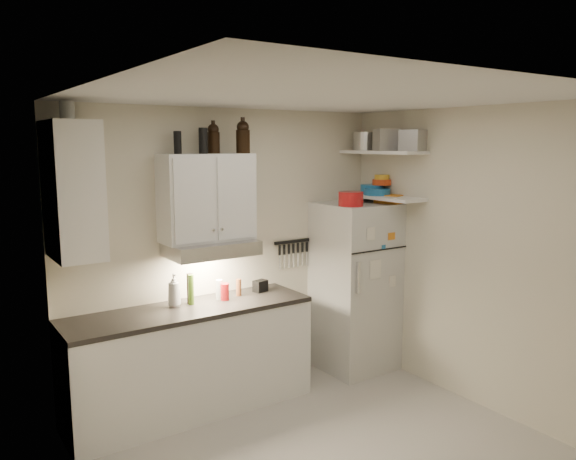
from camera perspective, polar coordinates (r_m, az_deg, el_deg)
floor at (r=4.52m, az=4.08°, el=-21.81°), size 3.20×3.00×0.02m
ceiling at (r=3.90m, az=4.51°, el=13.52°), size 3.20×3.00×0.02m
back_wall at (r=5.25m, az=-6.01°, el=-2.09°), size 3.20×0.02×2.60m
left_wall at (r=3.30m, az=-18.53°, el=-9.10°), size 0.02×3.00×2.60m
right_wall at (r=5.14m, az=18.50°, el=-2.72°), size 0.02×3.00×2.60m
base_cabinet at (r=4.99m, az=-9.84°, el=-13.06°), size 2.10×0.60×0.88m
countertop at (r=4.84m, az=-9.98°, el=-8.00°), size 2.10×0.62×0.04m
upper_cabinet at (r=4.88m, az=-8.25°, el=3.28°), size 0.80×0.33×0.75m
side_cabinet at (r=4.37m, az=-21.03°, el=3.79°), size 0.33×0.55×1.00m
range_hood at (r=4.89m, az=-7.80°, el=-1.86°), size 0.76×0.46×0.12m
fridge at (r=5.76m, az=6.83°, el=-5.70°), size 0.70×0.68×1.70m
shelf_hi at (r=5.61m, az=9.56°, el=7.80°), size 0.30×0.95×0.03m
shelf_lo at (r=5.64m, az=9.44°, el=3.32°), size 0.30×0.95×0.03m
knife_strip at (r=5.58m, az=0.46°, el=-1.17°), size 0.42×0.02×0.03m
dutch_oven at (r=5.33m, az=6.41°, el=3.16°), size 0.30×0.30×0.14m
book_stack at (r=5.66m, az=10.31°, el=3.14°), size 0.27×0.30×0.09m
spice_jar at (r=5.65m, az=7.41°, el=3.22°), size 0.06×0.06×0.09m
stock_pot at (r=5.87m, az=7.89°, el=8.93°), size 0.30×0.30×0.19m
tin_a at (r=5.54m, az=9.95°, el=9.01°), size 0.26×0.25×0.21m
tin_b at (r=5.38m, az=12.56°, el=8.87°), size 0.24×0.24×0.20m
bowl_teal at (r=5.80m, az=8.53°, el=4.11°), size 0.24×0.24×0.09m
bowl_orange at (r=5.75m, az=9.50°, el=4.81°), size 0.19×0.19×0.06m
bowl_yellow at (r=5.75m, az=9.51°, el=5.33°), size 0.15×0.15×0.05m
plates at (r=5.68m, az=9.06°, el=3.85°), size 0.34×0.34×0.07m
growler_a at (r=4.92m, az=-7.59°, el=9.23°), size 0.14×0.14×0.26m
growler_b at (r=4.94m, az=-4.60°, el=9.43°), size 0.15×0.15×0.29m
thermos_a at (r=4.80m, az=-8.61°, el=8.95°), size 0.09×0.09×0.22m
thermos_b at (r=4.78m, az=-11.15°, el=8.72°), size 0.08×0.08×0.19m
side_jar at (r=4.47m, az=-21.53°, el=11.19°), size 0.12×0.12×0.14m
soap_bottle at (r=4.85m, az=-11.50°, el=-5.82°), size 0.14×0.14×0.32m
pepper_mill at (r=5.12m, az=-5.03°, el=-5.84°), size 0.06×0.06×0.15m
oil_bottle at (r=4.89m, az=-9.82°, el=-5.99°), size 0.06×0.06×0.26m
vinegar_bottle at (r=4.92m, az=-9.93°, el=-5.86°), size 0.07×0.07×0.26m
clear_bottle at (r=5.01m, az=-6.99°, el=-6.04°), size 0.06×0.06×0.18m
red_jar at (r=4.99m, az=-6.43°, el=-6.26°), size 0.10×0.10×0.15m
caddy at (r=5.25m, az=-2.83°, el=-5.69°), size 0.14×0.12×0.11m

